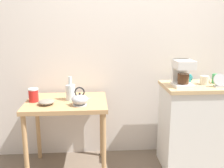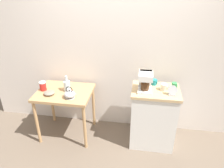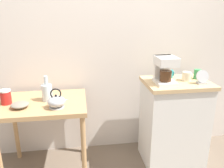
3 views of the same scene
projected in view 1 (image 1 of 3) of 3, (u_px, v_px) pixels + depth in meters
The scene contains 13 objects.
ground_plane at pixel (136, 167), 2.78m from camera, with size 8.00×8.00×0.00m, color #6B5B4C.
back_wall at pixel (141, 33), 2.87m from camera, with size 4.40×0.10×2.80m, color silver.
wooden_table at pixel (67, 111), 2.57m from camera, with size 0.79×0.62×0.76m.
kitchen_counter at pixel (192, 126), 2.71m from camera, with size 0.64×0.48×0.90m.
bowl_stoneware at pixel (46, 102), 2.42m from camera, with size 0.15×0.15×0.05m.
teakettle at pixel (80, 100), 2.40m from camera, with size 0.19×0.15×0.18m.
glass_carafe_vase at pixel (71, 92), 2.56m from camera, with size 0.09×0.09×0.24m.
canister_enamel at pixel (33, 95), 2.51m from camera, with size 0.10×0.10×0.13m.
coffee_maker at pixel (183, 72), 2.53m from camera, with size 0.18×0.22×0.26m.
mug_small_cream at pixel (205, 80), 2.61m from camera, with size 0.09×0.09×0.09m.
mug_tall_green at pixel (216, 79), 2.67m from camera, with size 0.08×0.07×0.10m.
mug_dark_teal at pixel (188, 78), 2.74m from camera, with size 0.09×0.08×0.08m.
table_clock at pixel (219, 81), 2.50m from camera, with size 0.12×0.06×0.13m.
Camera 1 is at (-0.44, -2.47, 1.51)m, focal length 41.30 mm.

